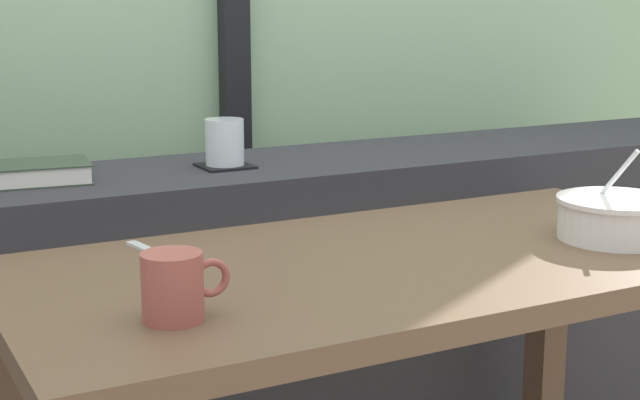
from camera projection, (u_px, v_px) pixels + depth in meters
dark_console_ledge at (243, 348)px, 1.98m from camera, size 2.80×0.37×0.78m
breakfast_table at (389, 335)px, 1.46m from camera, size 1.17×0.57×0.73m
coaster_square at (225, 166)px, 1.87m from camera, size 0.10×0.10×0.00m
juice_glass at (225, 145)px, 1.86m from camera, size 0.08×0.08×0.09m
closed_book at (30, 173)px, 1.71m from camera, size 0.22×0.16×0.04m
soup_bowl at (616, 219)px, 1.52m from camera, size 0.19×0.19×0.15m
fork_utensil at (156, 254)px, 1.43m from camera, size 0.04×0.17×0.01m
ceramic_mug at (174, 286)px, 1.14m from camera, size 0.11×0.08×0.08m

